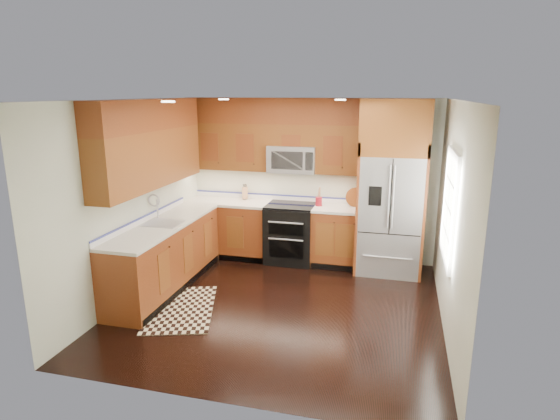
% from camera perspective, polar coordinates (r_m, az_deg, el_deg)
% --- Properties ---
extents(ground, '(4.00, 4.00, 0.00)m').
position_cam_1_polar(ground, '(6.16, -0.04, -11.66)').
color(ground, black).
rests_on(ground, ground).
extents(wall_back, '(4.00, 0.02, 2.60)m').
position_cam_1_polar(wall_back, '(7.63, 3.73, 3.69)').
color(wall_back, silver).
rests_on(wall_back, ground).
extents(wall_left, '(0.02, 4.00, 2.60)m').
position_cam_1_polar(wall_left, '(6.50, -17.38, 1.21)').
color(wall_left, silver).
rests_on(wall_left, ground).
extents(wall_right, '(0.02, 4.00, 2.60)m').
position_cam_1_polar(wall_right, '(5.58, 20.27, -1.11)').
color(wall_right, silver).
rests_on(wall_right, ground).
extents(window, '(0.04, 1.10, 1.30)m').
position_cam_1_polar(window, '(5.75, 19.95, 0.38)').
color(window, white).
rests_on(window, ground).
extents(base_cabinets, '(2.85, 3.00, 0.90)m').
position_cam_1_polar(base_cabinets, '(7.15, -7.84, -4.17)').
color(base_cabinets, brown).
rests_on(base_cabinets, ground).
extents(countertop, '(2.86, 3.01, 0.04)m').
position_cam_1_polar(countertop, '(7.07, -6.55, -0.37)').
color(countertop, silver).
rests_on(countertop, base_cabinets).
extents(upper_cabinets, '(2.85, 3.00, 1.15)m').
position_cam_1_polar(upper_cabinets, '(6.97, -7.07, 8.64)').
color(upper_cabinets, brown).
rests_on(upper_cabinets, ground).
extents(range, '(0.76, 0.67, 0.95)m').
position_cam_1_polar(range, '(7.56, 1.29, -2.87)').
color(range, black).
rests_on(range, ground).
extents(microwave, '(0.76, 0.40, 0.42)m').
position_cam_1_polar(microwave, '(7.42, 1.57, 6.24)').
color(microwave, '#B2B2B7').
rests_on(microwave, ground).
extents(refrigerator, '(0.98, 0.75, 2.60)m').
position_cam_1_polar(refrigerator, '(7.13, 13.48, 2.62)').
color(refrigerator, '#B2B2B7').
rests_on(refrigerator, ground).
extents(sink_faucet, '(0.54, 0.44, 0.37)m').
position_cam_1_polar(sink_faucet, '(6.63, -14.22, -1.06)').
color(sink_faucet, '#B2B2B7').
rests_on(sink_faucet, countertop).
extents(rug, '(1.17, 1.51, 0.01)m').
position_cam_1_polar(rug, '(6.22, -11.95, -11.66)').
color(rug, black).
rests_on(rug, ground).
extents(knife_block, '(0.13, 0.15, 0.25)m').
position_cam_1_polar(knife_block, '(7.87, -4.30, 2.11)').
color(knife_block, '#A87C52').
rests_on(knife_block, countertop).
extents(utensil_crock, '(0.13, 0.13, 0.30)m').
position_cam_1_polar(utensil_crock, '(7.39, 4.76, 1.29)').
color(utensil_crock, maroon).
rests_on(utensil_crock, countertop).
extents(cutting_board, '(0.35, 0.35, 0.02)m').
position_cam_1_polar(cutting_board, '(7.43, 9.12, 0.50)').
color(cutting_board, brown).
rests_on(cutting_board, countertop).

